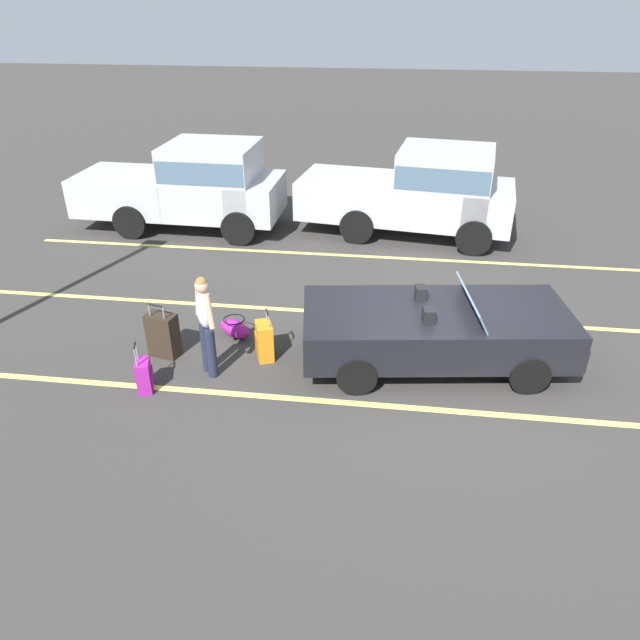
{
  "coord_description": "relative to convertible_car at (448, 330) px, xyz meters",
  "views": [
    {
      "loc": [
        -0.76,
        -8.11,
        5.25
      ],
      "look_at": [
        -1.79,
        -0.21,
        0.75
      ],
      "focal_mm": 32.99,
      "sensor_mm": 36.0,
      "label": 1
    }
  ],
  "objects": [
    {
      "name": "ground_plane",
      "position": [
        -0.21,
        -0.03,
        -0.59
      ],
      "size": [
        80.0,
        80.0,
        0.0
      ],
      "primitive_type": "plane",
      "color": "#383533"
    },
    {
      "name": "lot_line_near",
      "position": [
        -0.21,
        -1.3,
        -0.59
      ],
      "size": [
        18.0,
        0.12,
        0.01
      ],
      "primitive_type": "cube",
      "color": "#EAE066",
      "rests_on": "ground_plane"
    },
    {
      "name": "lot_line_mid",
      "position": [
        -0.21,
        1.4,
        -0.59
      ],
      "size": [
        18.0,
        0.12,
        0.01
      ],
      "primitive_type": "cube",
      "color": "#EAE066",
      "rests_on": "ground_plane"
    },
    {
      "name": "lot_line_far",
      "position": [
        -0.21,
        4.1,
        -0.59
      ],
      "size": [
        18.0,
        0.12,
        0.01
      ],
      "primitive_type": "cube",
      "color": "#EAE066",
      "rests_on": "ground_plane"
    },
    {
      "name": "convertible_car",
      "position": [
        0.0,
        0.0,
        0.0
      ],
      "size": [
        4.34,
        2.31,
        1.24
      ],
      "rotation": [
        0.0,
        0.0,
        0.14
      ],
      "color": "black",
      "rests_on": "ground_plane"
    },
    {
      "name": "suitcase_large_black",
      "position": [
        -4.54,
        -0.38,
        -0.22
      ],
      "size": [
        0.53,
        0.39,
        0.96
      ],
      "rotation": [
        0.0,
        0.0,
        1.33
      ],
      "color": "#2D2319",
      "rests_on": "ground_plane"
    },
    {
      "name": "suitcase_medium_bright",
      "position": [
        -2.9,
        -0.26,
        -0.28
      ],
      "size": [
        0.37,
        0.46,
        0.84
      ],
      "rotation": [
        0.0,
        0.0,
        3.5
      ],
      "color": "orange",
      "rests_on": "ground_plane"
    },
    {
      "name": "suitcase_small_carryon",
      "position": [
        -4.48,
        -1.36,
        -0.34
      ],
      "size": [
        0.3,
        0.39,
        0.79
      ],
      "rotation": [
        0.0,
        0.0,
        0.32
      ],
      "color": "#991E8C",
      "rests_on": "ground_plane"
    },
    {
      "name": "duffel_bag",
      "position": [
        -3.55,
        0.33,
        -0.43
      ],
      "size": [
        0.7,
        0.59,
        0.34
      ],
      "rotation": [
        0.0,
        0.0,
        2.58
      ],
      "color": "#991E8C",
      "rests_on": "ground_plane"
    },
    {
      "name": "traveler_person",
      "position": [
        -3.65,
        -0.8,
        0.34
      ],
      "size": [
        0.46,
        0.52,
        1.65
      ],
      "rotation": [
        0.0,
        0.0,
        0.71
      ],
      "color": "#1E2338",
      "rests_on": "ground_plane"
    },
    {
      "name": "parked_pickup_truck_near",
      "position": [
        -0.31,
        5.63,
        0.52
      ],
      "size": [
        5.21,
        2.61,
        2.1
      ],
      "rotation": [
        0.0,
        0.0,
        -0.14
      ],
      "color": "#B2B2B7",
      "rests_on": "ground_plane"
    },
    {
      "name": "parked_pickup_truck_far",
      "position": [
        -5.79,
        5.4,
        0.52
      ],
      "size": [
        5.05,
        2.18,
        2.1
      ],
      "rotation": [
        0.0,
        0.0,
        -0.03
      ],
      "color": "#B2B2B7",
      "rests_on": "ground_plane"
    }
  ]
}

